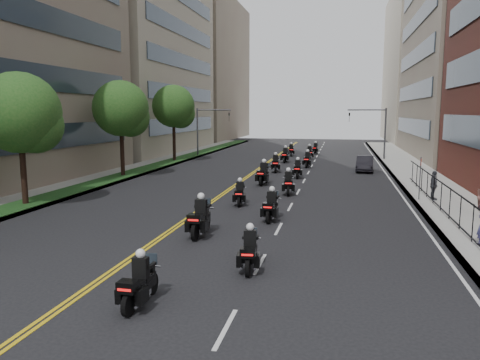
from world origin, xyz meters
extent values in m
plane|color=black|center=(0.00, 0.00, 0.00)|extent=(160.00, 160.00, 0.00)
cube|color=gray|center=(12.00, 25.00, 0.07)|extent=(4.00, 90.00, 0.15)
cube|color=gray|center=(-12.00, 25.00, 0.07)|extent=(4.00, 90.00, 0.15)
cube|color=#133614|center=(-11.20, 25.00, 0.17)|extent=(2.00, 90.00, 0.04)
cube|color=#333F4C|center=(13.95, 48.00, 3.50)|extent=(0.12, 24.08, 1.80)
cube|color=#333F4C|center=(13.95, 48.00, 7.50)|extent=(0.12, 24.08, 1.80)
cube|color=#333F4C|center=(13.95, 48.00, 11.50)|extent=(0.12, 24.08, 1.80)
cube|color=#333F4C|center=(13.95, 48.00, 15.50)|extent=(0.12, 24.08, 1.80)
cube|color=#AFA18D|center=(21.50, 78.00, 13.00)|extent=(15.00, 28.00, 26.00)
cube|color=#333F4C|center=(-13.95, 17.00, 3.50)|extent=(0.12, 25.80, 1.80)
cube|color=#333F4C|center=(-13.95, 17.00, 7.50)|extent=(0.12, 25.80, 1.80)
cube|color=#333F4C|center=(-13.95, 17.00, 11.50)|extent=(0.12, 25.80, 1.80)
cube|color=#AFA18D|center=(-22.00, 48.00, 17.00)|extent=(16.00, 28.00, 34.00)
cube|color=#333F4C|center=(-13.95, 48.00, 3.50)|extent=(0.12, 24.08, 1.80)
cube|color=#333F4C|center=(-13.95, 48.00, 7.50)|extent=(0.12, 24.08, 1.80)
cube|color=#333F4C|center=(-13.95, 48.00, 11.50)|extent=(0.12, 24.08, 1.80)
cube|color=#333F4C|center=(-13.95, 48.00, 15.50)|extent=(0.12, 24.08, 1.80)
cube|color=#816C5E|center=(-22.00, 78.00, 13.00)|extent=(16.00, 28.00, 26.00)
cube|color=black|center=(11.00, 12.00, 1.60)|extent=(0.05, 28.00, 0.05)
cube|color=black|center=(11.00, 12.00, 0.30)|extent=(0.05, 28.00, 0.05)
cylinder|color=black|center=(-11.20, 12.00, 2.42)|extent=(0.32, 0.32, 4.83)
sphere|color=#1C531B|center=(-11.20, 12.00, 5.18)|extent=(4.40, 4.40, 4.40)
sphere|color=#1C531B|center=(-10.60, 12.40, 4.49)|extent=(3.08, 3.08, 3.08)
cylinder|color=black|center=(-11.20, 24.00, 2.55)|extent=(0.32, 0.32, 5.11)
sphere|color=#1C531B|center=(-11.20, 24.00, 5.47)|extent=(4.40, 4.40, 4.40)
sphere|color=#1C531B|center=(-10.60, 24.40, 4.75)|extent=(3.08, 3.08, 3.08)
cylinder|color=black|center=(-11.20, 36.00, 2.69)|extent=(0.32, 0.32, 5.39)
sphere|color=#1C531B|center=(-11.20, 36.00, 5.78)|extent=(4.40, 4.40, 4.40)
sphere|color=#1C531B|center=(-10.60, 36.40, 5.00)|extent=(3.08, 3.08, 3.08)
cylinder|color=#3F3F44|center=(10.50, 42.00, 2.80)|extent=(0.18, 0.18, 5.60)
cylinder|color=#3F3F44|center=(8.50, 42.00, 5.40)|extent=(4.00, 0.14, 0.14)
imported|color=black|center=(6.70, 42.00, 4.60)|extent=(0.16, 0.20, 1.00)
cylinder|color=#3F3F44|center=(-10.50, 42.00, 2.80)|extent=(0.18, 0.18, 5.60)
cylinder|color=#3F3F44|center=(-8.50, 42.00, 5.40)|extent=(4.00, 0.14, 0.14)
imported|color=black|center=(-6.70, 42.00, 4.60)|extent=(0.16, 0.20, 1.00)
cylinder|color=black|center=(0.57, 0.17, 0.32)|extent=(0.14, 0.64, 0.63)
cylinder|color=black|center=(0.60, 1.66, 0.32)|extent=(0.14, 0.64, 0.63)
cube|color=black|center=(0.58, 0.91, 0.58)|extent=(0.42, 1.26, 0.37)
cube|color=silver|center=(0.59, 0.96, 0.36)|extent=(0.36, 0.52, 0.28)
cube|color=black|center=(0.57, 0.17, 0.80)|extent=(0.49, 0.40, 0.30)
cube|color=red|center=(0.57, -0.03, 0.78)|extent=(0.37, 0.04, 0.07)
cube|color=black|center=(0.59, 0.96, 1.04)|extent=(0.41, 0.27, 0.58)
sphere|color=white|center=(0.59, 0.97, 1.43)|extent=(0.27, 0.27, 0.27)
cylinder|color=black|center=(3.03, 3.67, 0.32)|extent=(0.19, 0.65, 0.64)
cylinder|color=black|center=(2.88, 5.16, 0.32)|extent=(0.19, 0.65, 0.64)
cube|color=black|center=(2.95, 4.41, 0.58)|extent=(0.52, 1.29, 0.37)
cube|color=silver|center=(2.95, 4.46, 0.36)|extent=(0.40, 0.55, 0.28)
cube|color=black|center=(3.03, 3.67, 0.80)|extent=(0.52, 0.44, 0.30)
cube|color=red|center=(3.05, 3.48, 0.78)|extent=(0.37, 0.06, 0.07)
cube|color=black|center=(2.95, 4.46, 1.05)|extent=(0.43, 0.30, 0.58)
sphere|color=white|center=(2.95, 4.47, 1.44)|extent=(0.27, 0.27, 0.27)
cylinder|color=black|center=(0.10, 7.34, 0.37)|extent=(0.16, 0.74, 0.74)
cylinder|color=black|center=(0.09, 9.09, 0.37)|extent=(0.16, 0.74, 0.74)
cube|color=black|center=(0.10, 8.21, 0.68)|extent=(0.47, 1.48, 0.44)
cube|color=silver|center=(0.09, 8.27, 0.43)|extent=(0.42, 0.60, 0.33)
cube|color=black|center=(0.10, 7.34, 0.94)|extent=(0.57, 0.46, 0.35)
cube|color=red|center=(0.11, 7.11, 0.92)|extent=(0.44, 0.04, 0.08)
cube|color=black|center=(0.09, 8.27, 1.22)|extent=(0.48, 0.31, 0.68)
sphere|color=white|center=(0.09, 8.28, 1.68)|extent=(0.32, 0.32, 0.32)
cylinder|color=black|center=(2.60, 10.88, 0.34)|extent=(0.17, 0.68, 0.67)
cylinder|color=black|center=(2.67, 12.46, 0.34)|extent=(0.17, 0.68, 0.67)
cube|color=black|center=(2.63, 11.67, 0.61)|extent=(0.48, 1.35, 0.39)
cube|color=silver|center=(2.64, 11.72, 0.39)|extent=(0.40, 0.56, 0.30)
cube|color=black|center=(2.60, 10.88, 0.85)|extent=(0.53, 0.44, 0.32)
cube|color=red|center=(2.59, 10.67, 0.83)|extent=(0.40, 0.05, 0.07)
cube|color=black|center=(2.64, 11.72, 1.11)|extent=(0.45, 0.30, 0.61)
sphere|color=white|center=(2.64, 11.73, 1.52)|extent=(0.29, 0.29, 0.29)
cylinder|color=black|center=(0.43, 14.33, 0.31)|extent=(0.21, 0.64, 0.62)
cylinder|color=black|center=(0.23, 15.79, 0.31)|extent=(0.21, 0.64, 0.62)
cube|color=black|center=(0.33, 15.06, 0.57)|extent=(0.55, 1.28, 0.37)
cube|color=silver|center=(0.33, 15.10, 0.36)|extent=(0.41, 0.55, 0.28)
cube|color=black|center=(0.43, 14.33, 0.79)|extent=(0.52, 0.45, 0.29)
cube|color=red|center=(0.45, 14.14, 0.77)|extent=(0.37, 0.08, 0.06)
cube|color=black|center=(0.33, 15.10, 1.03)|extent=(0.43, 0.31, 0.57)
sphere|color=white|center=(0.32, 15.11, 1.41)|extent=(0.27, 0.27, 0.27)
cylinder|color=black|center=(2.73, 18.23, 0.34)|extent=(0.22, 0.70, 0.69)
cylinder|color=black|center=(2.54, 19.84, 0.34)|extent=(0.22, 0.70, 0.69)
cube|color=black|center=(2.64, 19.03, 0.63)|extent=(0.58, 1.41, 0.41)
cube|color=silver|center=(2.63, 19.08, 0.40)|extent=(0.45, 0.60, 0.30)
cube|color=black|center=(2.73, 18.23, 0.87)|extent=(0.57, 0.48, 0.32)
cube|color=red|center=(2.76, 18.02, 0.85)|extent=(0.41, 0.08, 0.07)
cube|color=black|center=(2.63, 19.08, 1.14)|extent=(0.48, 0.33, 0.63)
sphere|color=white|center=(2.63, 19.09, 1.56)|extent=(0.29, 0.29, 0.29)
cylinder|color=black|center=(0.41, 21.82, 0.37)|extent=(0.20, 0.76, 0.75)
cylinder|color=black|center=(0.51, 23.58, 0.37)|extent=(0.20, 0.76, 0.75)
cube|color=black|center=(0.46, 22.70, 0.68)|extent=(0.54, 1.51, 0.44)
cube|color=silver|center=(0.46, 22.75, 0.43)|extent=(0.45, 0.63, 0.33)
cube|color=black|center=(0.41, 21.82, 0.95)|extent=(0.60, 0.49, 0.35)
cube|color=red|center=(0.40, 21.59, 0.93)|extent=(0.44, 0.06, 0.08)
cube|color=black|center=(0.46, 22.75, 1.23)|extent=(0.50, 0.33, 0.68)
sphere|color=white|center=(0.47, 22.76, 1.70)|extent=(0.32, 0.32, 0.32)
cylinder|color=black|center=(2.59, 25.85, 0.33)|extent=(0.17, 0.67, 0.67)
cylinder|color=black|center=(2.53, 27.42, 0.33)|extent=(0.17, 0.67, 0.67)
cube|color=black|center=(2.56, 26.64, 0.61)|extent=(0.47, 1.34, 0.39)
cube|color=silver|center=(2.56, 26.69, 0.38)|extent=(0.40, 0.56, 0.29)
cube|color=black|center=(2.59, 25.85, 0.85)|extent=(0.53, 0.43, 0.31)
cube|color=red|center=(2.60, 25.65, 0.83)|extent=(0.39, 0.05, 0.07)
cube|color=black|center=(2.56, 26.69, 1.10)|extent=(0.44, 0.29, 0.61)
sphere|color=white|center=(2.56, 26.70, 1.51)|extent=(0.28, 0.28, 0.28)
cylinder|color=black|center=(0.45, 29.01, 0.35)|extent=(0.22, 0.71, 0.70)
cylinder|color=black|center=(0.26, 30.65, 0.35)|extent=(0.22, 0.71, 0.70)
cube|color=black|center=(0.36, 29.83, 0.64)|extent=(0.59, 1.43, 0.41)
cube|color=silver|center=(0.35, 29.88, 0.40)|extent=(0.45, 0.61, 0.31)
cube|color=black|center=(0.45, 29.01, 0.89)|extent=(0.58, 0.49, 0.33)
cube|color=red|center=(0.47, 28.79, 0.87)|extent=(0.41, 0.08, 0.07)
cube|color=black|center=(0.35, 29.88, 1.16)|extent=(0.48, 0.34, 0.64)
sphere|color=white|center=(0.35, 29.89, 1.59)|extent=(0.30, 0.30, 0.30)
cylinder|color=black|center=(2.81, 33.08, 0.34)|extent=(0.17, 0.69, 0.68)
cylinder|color=black|center=(2.88, 34.69, 0.34)|extent=(0.17, 0.69, 0.68)
cube|color=black|center=(2.84, 33.88, 0.62)|extent=(0.48, 1.38, 0.40)
cube|color=silver|center=(2.84, 33.93, 0.39)|extent=(0.41, 0.57, 0.30)
cube|color=black|center=(2.81, 33.08, 0.87)|extent=(0.54, 0.45, 0.32)
cube|color=red|center=(2.80, 32.87, 0.85)|extent=(0.40, 0.05, 0.07)
cube|color=black|center=(2.84, 33.93, 1.13)|extent=(0.45, 0.30, 0.62)
sphere|color=white|center=(2.84, 33.94, 1.55)|extent=(0.29, 0.29, 0.29)
cylinder|color=black|center=(0.31, 36.79, 0.36)|extent=(0.15, 0.71, 0.71)
cylinder|color=black|center=(0.32, 38.47, 0.36)|extent=(0.15, 0.71, 0.71)
cube|color=black|center=(0.31, 37.63, 0.65)|extent=(0.45, 1.42, 0.42)
cube|color=silver|center=(0.31, 37.68, 0.41)|extent=(0.40, 0.58, 0.31)
cube|color=black|center=(0.31, 36.79, 0.90)|extent=(0.55, 0.44, 0.34)
cube|color=red|center=(0.31, 36.57, 0.88)|extent=(0.42, 0.03, 0.07)
cube|color=black|center=(0.31, 37.68, 1.18)|extent=(0.46, 0.30, 0.65)
sphere|color=white|center=(0.31, 37.69, 1.62)|extent=(0.30, 0.30, 0.30)
cylinder|color=black|center=(2.64, 40.54, 0.34)|extent=(0.23, 0.70, 0.69)
cylinder|color=black|center=(2.44, 42.14, 0.34)|extent=(0.23, 0.70, 0.69)
cube|color=black|center=(2.54, 41.34, 0.63)|extent=(0.60, 1.41, 0.40)
cube|color=silver|center=(2.53, 41.39, 0.39)|extent=(0.45, 0.60, 0.30)
cube|color=black|center=(2.64, 40.54, 0.87)|extent=(0.58, 0.49, 0.32)
cube|color=red|center=(2.67, 40.33, 0.85)|extent=(0.40, 0.08, 0.07)
cube|color=black|center=(2.53, 41.39, 1.13)|extent=(0.48, 0.34, 0.63)
sphere|color=white|center=(2.53, 41.40, 1.55)|extent=(0.29, 0.29, 0.29)
cylinder|color=black|center=(0.24, 44.24, 0.33)|extent=(0.21, 0.67, 0.65)
cylinder|color=black|center=(0.06, 45.77, 0.33)|extent=(0.21, 0.67, 0.65)
cube|color=black|center=(0.15, 45.01, 0.60)|extent=(0.55, 1.34, 0.38)
cube|color=silver|center=(0.15, 45.06, 0.38)|extent=(0.43, 0.57, 0.29)
cube|color=black|center=(0.24, 44.24, 0.83)|extent=(0.54, 0.46, 0.31)
cube|color=red|center=(0.27, 44.04, 0.81)|extent=(0.39, 0.07, 0.07)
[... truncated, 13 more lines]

